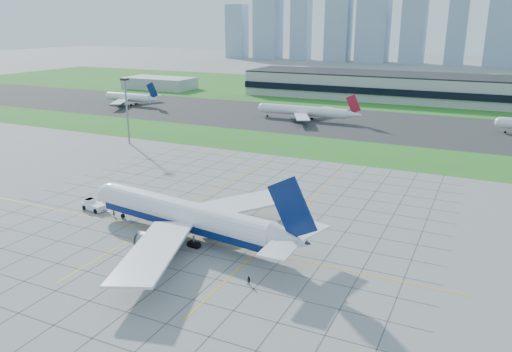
{
  "coord_description": "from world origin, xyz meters",
  "views": [
    {
      "loc": [
        58.78,
        -88.41,
        46.35
      ],
      "look_at": [
        4.35,
        26.24,
        7.0
      ],
      "focal_mm": 35.0,
      "sensor_mm": 36.0,
      "label": 1
    }
  ],
  "objects_px": {
    "crew_near": "(114,213)",
    "crew_far": "(249,281)",
    "airliner": "(187,216)",
    "distant_jet_0": "(130,97)",
    "pushback_tug": "(93,205)",
    "light_mast": "(126,103)",
    "distant_jet_1": "(305,111)"
  },
  "relations": [
    {
      "from": "crew_near",
      "to": "crew_far",
      "type": "xyz_separation_m",
      "value": [
        45.11,
        -15.85,
        0.03
      ]
    },
    {
      "from": "airliner",
      "to": "distant_jet_0",
      "type": "distance_m",
      "value": 194.31
    },
    {
      "from": "airliner",
      "to": "crew_far",
      "type": "height_order",
      "value": "airliner"
    },
    {
      "from": "pushback_tug",
      "to": "crew_near",
      "type": "bearing_deg",
      "value": -3.06
    },
    {
      "from": "light_mast",
      "to": "distant_jet_0",
      "type": "relative_size",
      "value": 0.6
    },
    {
      "from": "airliner",
      "to": "distant_jet_1",
      "type": "xyz_separation_m",
      "value": [
        -24.48,
        143.44,
        -0.7
      ]
    },
    {
      "from": "light_mast",
      "to": "crew_far",
      "type": "xyz_separation_m",
      "value": [
        92.53,
        -80.17,
        -15.32
      ]
    },
    {
      "from": "airliner",
      "to": "distant_jet_1",
      "type": "distance_m",
      "value": 145.51
    },
    {
      "from": "pushback_tug",
      "to": "crew_near",
      "type": "relative_size",
      "value": 5.87
    },
    {
      "from": "light_mast",
      "to": "crew_far",
      "type": "distance_m",
      "value": 123.39
    },
    {
      "from": "light_mast",
      "to": "distant_jet_0",
      "type": "distance_m",
      "value": 98.05
    },
    {
      "from": "light_mast",
      "to": "distant_jet_1",
      "type": "xyz_separation_m",
      "value": [
        46.25,
        76.43,
        -11.69
      ]
    },
    {
      "from": "crew_near",
      "to": "distant_jet_0",
      "type": "xyz_separation_m",
      "value": [
        -108.16,
        140.4,
        3.66
      ]
    },
    {
      "from": "crew_near",
      "to": "distant_jet_1",
      "type": "distance_m",
      "value": 140.8
    },
    {
      "from": "pushback_tug",
      "to": "crew_far",
      "type": "relative_size",
      "value": 5.63
    },
    {
      "from": "pushback_tug",
      "to": "distant_jet_0",
      "type": "height_order",
      "value": "distant_jet_0"
    },
    {
      "from": "distant_jet_0",
      "to": "crew_far",
      "type": "bearing_deg",
      "value": -45.55
    },
    {
      "from": "crew_near",
      "to": "crew_far",
      "type": "height_order",
      "value": "crew_far"
    },
    {
      "from": "airliner",
      "to": "distant_jet_0",
      "type": "xyz_separation_m",
      "value": [
        -131.47,
        143.09,
        -0.71
      ]
    },
    {
      "from": "airliner",
      "to": "pushback_tug",
      "type": "relative_size",
      "value": 6.25
    },
    {
      "from": "airliner",
      "to": "crew_near",
      "type": "height_order",
      "value": "airliner"
    },
    {
      "from": "airliner",
      "to": "distant_jet_0",
      "type": "relative_size",
      "value": 1.42
    },
    {
      "from": "light_mast",
      "to": "crew_near",
      "type": "xyz_separation_m",
      "value": [
        47.43,
        -64.32,
        -15.36
      ]
    },
    {
      "from": "distant_jet_0",
      "to": "distant_jet_1",
      "type": "relative_size",
      "value": 0.85
    },
    {
      "from": "crew_far",
      "to": "distant_jet_1",
      "type": "height_order",
      "value": "distant_jet_1"
    },
    {
      "from": "airliner",
      "to": "distant_jet_0",
      "type": "bearing_deg",
      "value": 140.53
    },
    {
      "from": "airliner",
      "to": "pushback_tug",
      "type": "bearing_deg",
      "value": -179.77
    },
    {
      "from": "airliner",
      "to": "distant_jet_1",
      "type": "height_order",
      "value": "airliner"
    },
    {
      "from": "light_mast",
      "to": "distant_jet_1",
      "type": "height_order",
      "value": "light_mast"
    },
    {
      "from": "pushback_tug",
      "to": "distant_jet_0",
      "type": "bearing_deg",
      "value": 133.76
    },
    {
      "from": "distant_jet_0",
      "to": "crew_near",
      "type": "bearing_deg",
      "value": -52.39
    },
    {
      "from": "light_mast",
      "to": "distant_jet_1",
      "type": "distance_m",
      "value": 90.09
    }
  ]
}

